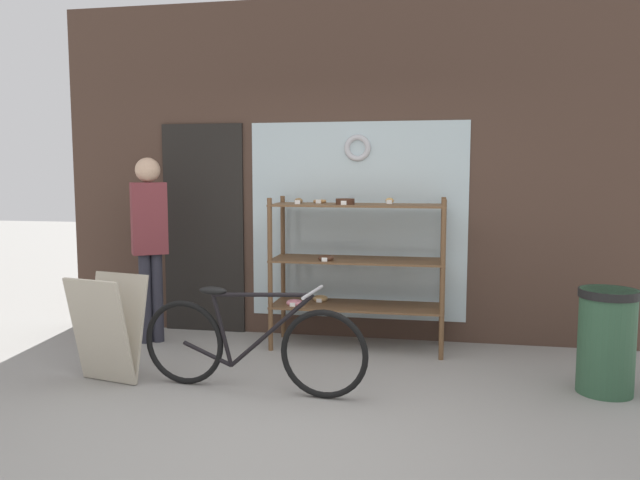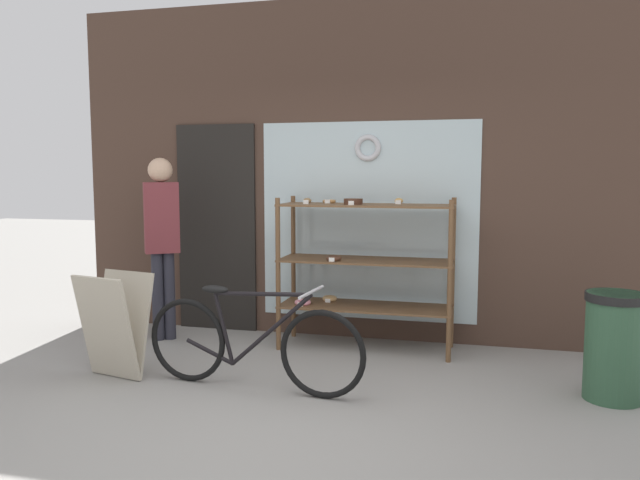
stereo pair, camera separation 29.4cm
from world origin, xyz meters
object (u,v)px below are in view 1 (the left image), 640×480
display_case (355,259)px  bicycle (251,345)px  pedestrian (150,233)px  sandwich_board (108,329)px  trash_bin (607,338)px

display_case → bicycle: size_ratio=0.89×
display_case → pedestrian: size_ratio=0.90×
bicycle → sandwich_board: sandwich_board is taller
pedestrian → trash_bin: (3.90, -0.67, -0.63)m
pedestrian → display_case: bearing=-28.3°
pedestrian → trash_bin: size_ratio=2.27×
display_case → trash_bin: bearing=-23.2°
sandwich_board → pedestrian: pedestrian is taller
display_case → sandwich_board: (-1.74, -1.30, -0.41)m
bicycle → sandwich_board: size_ratio=2.14×
display_case → bicycle: display_case is taller
display_case → trash_bin: display_case is taller
sandwich_board → pedestrian: 1.30m
pedestrian → bicycle: bearing=-73.6°
bicycle → trash_bin: size_ratio=2.27×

